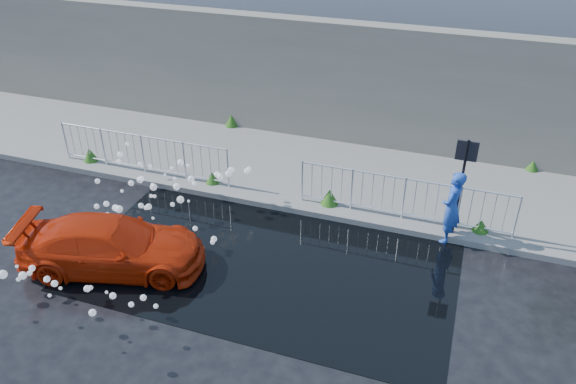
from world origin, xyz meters
TOP-DOWN VIEW (x-y plane):
  - ground at (0.00, 0.00)m, footprint 90.00×90.00m
  - pavement at (0.00, 5.00)m, footprint 30.00×4.00m
  - curb at (0.00, 3.00)m, footprint 30.00×0.25m
  - retaining_wall at (0.00, 7.20)m, footprint 30.00×0.60m
  - puddle at (0.50, 1.00)m, footprint 8.00×5.00m
  - sign_post at (4.20, 3.10)m, footprint 0.45×0.06m
  - railing_left at (-4.00, 3.35)m, footprint 5.05×0.05m
  - railing_right at (3.00, 3.35)m, footprint 5.05×0.05m
  - weeds at (-0.46, 4.49)m, footprint 12.17×3.93m
  - water_spray at (-2.56, 1.03)m, footprint 3.67×5.80m
  - red_car at (-2.51, -0.32)m, footprint 4.13×2.56m
  - person at (4.09, 3.00)m, footprint 0.56×0.72m

SIDE VIEW (x-z plane):
  - ground at x=0.00m, z-range 0.00..0.00m
  - puddle at x=0.50m, z-range 0.00..0.01m
  - pavement at x=0.00m, z-range 0.00..0.15m
  - curb at x=0.00m, z-range 0.00..0.16m
  - weeds at x=-0.46m, z-range 0.13..0.53m
  - red_car at x=-2.51m, z-range 0.00..1.12m
  - water_spray at x=-2.56m, z-range 0.19..1.22m
  - railing_left at x=-4.00m, z-range 0.19..1.29m
  - railing_right at x=3.00m, z-range 0.19..1.29m
  - person at x=4.09m, z-range 0.00..1.76m
  - sign_post at x=4.20m, z-range 0.47..2.97m
  - retaining_wall at x=0.00m, z-range 0.15..3.65m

